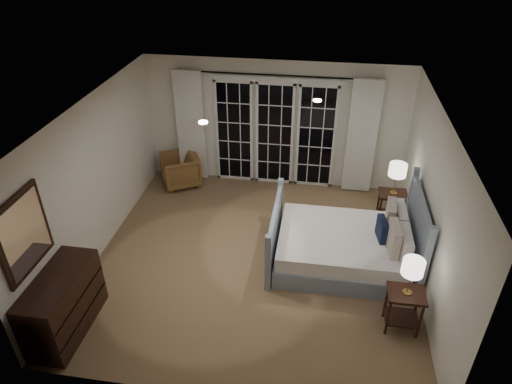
# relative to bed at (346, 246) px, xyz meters

# --- Properties ---
(floor) EXTENTS (5.00, 5.00, 0.00)m
(floor) POSITION_rel_bed_xyz_m (-1.42, -0.13, -0.32)
(floor) COLOR #8C664B
(floor) RESTS_ON ground
(ceiling) EXTENTS (5.00, 5.00, 0.00)m
(ceiling) POSITION_rel_bed_xyz_m (-1.42, -0.13, 2.18)
(ceiling) COLOR silver
(ceiling) RESTS_ON wall_back
(wall_left) EXTENTS (0.02, 5.00, 2.50)m
(wall_left) POSITION_rel_bed_xyz_m (-3.92, -0.13, 0.93)
(wall_left) COLOR white
(wall_left) RESTS_ON floor
(wall_right) EXTENTS (0.02, 5.00, 2.50)m
(wall_right) POSITION_rel_bed_xyz_m (1.08, -0.13, 0.93)
(wall_right) COLOR white
(wall_right) RESTS_ON floor
(wall_back) EXTENTS (5.00, 0.02, 2.50)m
(wall_back) POSITION_rel_bed_xyz_m (-1.42, 2.37, 0.93)
(wall_back) COLOR white
(wall_back) RESTS_ON floor
(wall_front) EXTENTS (5.00, 0.02, 2.50)m
(wall_front) POSITION_rel_bed_xyz_m (-1.42, -2.63, 0.93)
(wall_front) COLOR white
(wall_front) RESTS_ON floor
(french_doors) EXTENTS (2.50, 0.04, 2.20)m
(french_doors) POSITION_rel_bed_xyz_m (-1.42, 2.33, 0.77)
(french_doors) COLOR black
(french_doors) RESTS_ON wall_back
(curtain_rod) EXTENTS (3.50, 0.03, 0.03)m
(curtain_rod) POSITION_rel_bed_xyz_m (-1.42, 2.27, 1.93)
(curtain_rod) COLOR black
(curtain_rod) RESTS_ON wall_back
(curtain_left) EXTENTS (0.55, 0.10, 2.25)m
(curtain_left) POSITION_rel_bed_xyz_m (-3.07, 2.25, 0.83)
(curtain_left) COLOR silver
(curtain_left) RESTS_ON curtain_rod
(curtain_right) EXTENTS (0.55, 0.10, 2.25)m
(curtain_right) POSITION_rel_bed_xyz_m (0.23, 2.25, 0.83)
(curtain_right) COLOR silver
(curtain_right) RESTS_ON curtain_rod
(downlight_a) EXTENTS (0.12, 0.12, 0.01)m
(downlight_a) POSITION_rel_bed_xyz_m (-0.62, 0.47, 2.17)
(downlight_a) COLOR white
(downlight_a) RESTS_ON ceiling
(downlight_b) EXTENTS (0.12, 0.12, 0.01)m
(downlight_b) POSITION_rel_bed_xyz_m (-2.02, -0.53, 2.17)
(downlight_b) COLOR white
(downlight_b) RESTS_ON ceiling
(bed) EXTENTS (2.18, 1.56, 1.27)m
(bed) POSITION_rel_bed_xyz_m (0.00, 0.00, 0.00)
(bed) COLOR #8591A1
(bed) RESTS_ON floor
(nightstand_left) EXTENTS (0.48, 0.38, 0.62)m
(nightstand_left) POSITION_rel_bed_xyz_m (0.72, -1.23, 0.09)
(nightstand_left) COLOR #321810
(nightstand_left) RESTS_ON floor
(nightstand_right) EXTENTS (0.48, 0.38, 0.62)m
(nightstand_right) POSITION_rel_bed_xyz_m (0.79, 1.20, 0.09)
(nightstand_right) COLOR #321810
(nightstand_right) RESTS_ON floor
(lamp_left) EXTENTS (0.27, 0.27, 0.53)m
(lamp_left) POSITION_rel_bed_xyz_m (0.72, -1.23, 0.72)
(lamp_left) COLOR #B08E46
(lamp_left) RESTS_ON nightstand_left
(lamp_right) EXTENTS (0.29, 0.29, 0.57)m
(lamp_right) POSITION_rel_bed_xyz_m (0.79, 1.20, 0.76)
(lamp_right) COLOR #B08E46
(lamp_right) RESTS_ON nightstand_right
(armchair) EXTENTS (0.96, 0.96, 0.65)m
(armchair) POSITION_rel_bed_xyz_m (-3.26, 1.94, 0.00)
(armchair) COLOR brown
(armchair) RESTS_ON floor
(dresser) EXTENTS (0.53, 1.25, 0.88)m
(dresser) POSITION_rel_bed_xyz_m (-3.65, -1.93, 0.12)
(dresser) COLOR #321810
(dresser) RESTS_ON floor
(mirror) EXTENTS (0.05, 0.85, 1.00)m
(mirror) POSITION_rel_bed_xyz_m (-3.88, -1.93, 1.23)
(mirror) COLOR #321810
(mirror) RESTS_ON wall_left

